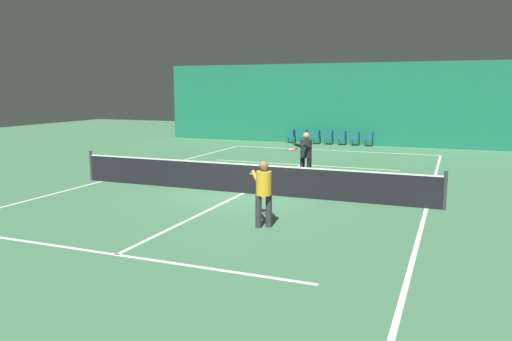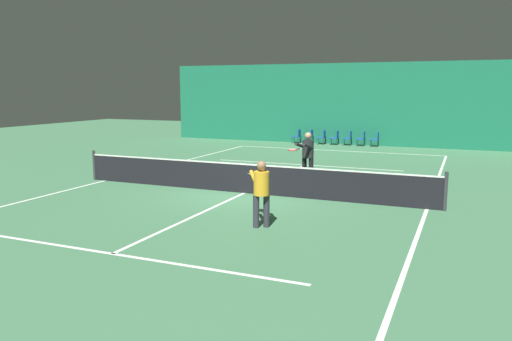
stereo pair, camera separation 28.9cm
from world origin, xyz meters
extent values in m
plane|color=#3D704C|center=(0.00, 0.00, 0.00)|extent=(60.00, 60.00, 0.00)
cube|color=#196B4C|center=(0.00, 15.08, 2.37)|extent=(23.00, 0.12, 4.74)
cube|color=white|center=(0.00, 11.90, 0.00)|extent=(11.00, 0.10, 0.00)
cube|color=white|center=(0.00, 6.40, 0.00)|extent=(8.25, 0.10, 0.00)
cube|color=white|center=(0.00, -6.40, 0.00)|extent=(8.25, 0.10, 0.00)
cube|color=white|center=(-5.50, 0.00, 0.00)|extent=(0.10, 23.80, 0.00)
cube|color=white|center=(5.50, 0.00, 0.00)|extent=(0.10, 23.80, 0.00)
cube|color=white|center=(0.00, 0.00, 0.00)|extent=(0.10, 12.80, 0.00)
cube|color=black|center=(0.00, 0.00, 0.47)|extent=(11.90, 0.02, 0.95)
cube|color=white|center=(0.00, 0.00, 0.92)|extent=(11.90, 0.02, 0.05)
cylinder|color=#333338|center=(-5.95, 0.00, 0.53)|extent=(0.10, 0.10, 1.07)
cylinder|color=#333338|center=(5.95, 0.00, 0.53)|extent=(0.10, 0.10, 1.07)
cylinder|color=#2D2D38|center=(1.90, -3.50, 0.39)|extent=(0.21, 0.21, 0.78)
cylinder|color=#2D2D38|center=(2.10, -3.36, 0.39)|extent=(0.21, 0.21, 0.78)
cylinder|color=gold|center=(2.00, -3.43, 1.07)|extent=(0.51, 0.51, 0.57)
sphere|color=#936B4C|center=(2.00, -3.43, 1.49)|extent=(0.22, 0.22, 0.22)
cylinder|color=gold|center=(1.73, -3.30, 1.20)|extent=(0.38, 0.50, 0.23)
cylinder|color=gold|center=(1.98, -3.14, 1.20)|extent=(0.38, 0.50, 0.23)
cylinder|color=black|center=(1.62, -2.88, 1.13)|extent=(0.20, 0.27, 0.03)
torus|color=black|center=(1.45, -2.63, 1.13)|extent=(0.46, 0.46, 0.03)
cylinder|color=silver|center=(1.45, -2.63, 1.13)|extent=(0.38, 0.38, 0.00)
cylinder|color=black|center=(1.39, 2.64, 0.43)|extent=(0.20, 0.20, 0.86)
cylinder|color=black|center=(1.12, 2.70, 0.43)|extent=(0.20, 0.20, 0.86)
cylinder|color=#232328|center=(1.26, 2.67, 1.17)|extent=(0.48, 0.48, 0.62)
sphere|color=tan|center=(1.26, 2.67, 1.64)|extent=(0.24, 0.24, 0.24)
cylinder|color=#232328|center=(1.35, 2.36, 1.31)|extent=(0.23, 0.60, 0.25)
cylinder|color=#232328|center=(1.04, 2.43, 1.31)|extent=(0.23, 0.60, 0.25)
cylinder|color=black|center=(1.10, 1.97, 1.24)|extent=(0.10, 0.30, 0.03)
torus|color=red|center=(1.03, 1.67, 1.24)|extent=(0.40, 0.40, 0.03)
cylinder|color=silver|center=(1.03, 1.67, 1.24)|extent=(0.33, 0.33, 0.00)
cylinder|color=#2D2D2D|center=(-3.33, 14.72, 0.20)|extent=(0.03, 0.03, 0.39)
cylinder|color=#2D2D2D|center=(-3.33, 14.34, 0.20)|extent=(0.03, 0.03, 0.39)
cylinder|color=#2D2D2D|center=(-2.95, 14.72, 0.20)|extent=(0.03, 0.03, 0.39)
cylinder|color=#2D2D2D|center=(-2.95, 14.34, 0.20)|extent=(0.03, 0.03, 0.39)
cube|color=#19479E|center=(-3.14, 14.53, 0.41)|extent=(0.44, 0.44, 0.05)
cube|color=#19479E|center=(-2.94, 14.53, 0.64)|extent=(0.04, 0.44, 0.40)
cylinder|color=#2D2D2D|center=(-2.55, 14.72, 0.20)|extent=(0.03, 0.03, 0.39)
cylinder|color=#2D2D2D|center=(-2.55, 14.34, 0.20)|extent=(0.03, 0.03, 0.39)
cylinder|color=#2D2D2D|center=(-2.17, 14.72, 0.20)|extent=(0.03, 0.03, 0.39)
cylinder|color=#2D2D2D|center=(-2.17, 14.34, 0.20)|extent=(0.03, 0.03, 0.39)
cube|color=#19479E|center=(-2.36, 14.53, 0.41)|extent=(0.44, 0.44, 0.05)
cube|color=#19479E|center=(-2.16, 14.53, 0.64)|extent=(0.04, 0.44, 0.40)
cylinder|color=#2D2D2D|center=(-1.77, 14.72, 0.20)|extent=(0.03, 0.03, 0.39)
cylinder|color=#2D2D2D|center=(-1.77, 14.34, 0.20)|extent=(0.03, 0.03, 0.39)
cylinder|color=#2D2D2D|center=(-1.39, 14.72, 0.20)|extent=(0.03, 0.03, 0.39)
cylinder|color=#2D2D2D|center=(-1.39, 14.34, 0.20)|extent=(0.03, 0.03, 0.39)
cube|color=#19479E|center=(-1.58, 14.53, 0.41)|extent=(0.44, 0.44, 0.05)
cube|color=#19479E|center=(-1.38, 14.53, 0.64)|extent=(0.04, 0.44, 0.40)
cylinder|color=#2D2D2D|center=(-0.99, 14.72, 0.20)|extent=(0.03, 0.03, 0.39)
cylinder|color=#2D2D2D|center=(-0.99, 14.34, 0.20)|extent=(0.03, 0.03, 0.39)
cylinder|color=#2D2D2D|center=(-0.61, 14.72, 0.20)|extent=(0.03, 0.03, 0.39)
cylinder|color=#2D2D2D|center=(-0.61, 14.34, 0.20)|extent=(0.03, 0.03, 0.39)
cube|color=#19479E|center=(-0.80, 14.53, 0.41)|extent=(0.44, 0.44, 0.05)
cube|color=#19479E|center=(-0.60, 14.53, 0.64)|extent=(0.04, 0.44, 0.40)
cylinder|color=#2D2D2D|center=(-0.21, 14.72, 0.20)|extent=(0.03, 0.03, 0.39)
cylinder|color=#2D2D2D|center=(-0.21, 14.34, 0.20)|extent=(0.03, 0.03, 0.39)
cylinder|color=#2D2D2D|center=(0.17, 14.72, 0.20)|extent=(0.03, 0.03, 0.39)
cylinder|color=#2D2D2D|center=(0.17, 14.34, 0.20)|extent=(0.03, 0.03, 0.39)
cube|color=#19479E|center=(-0.02, 14.53, 0.41)|extent=(0.44, 0.44, 0.05)
cube|color=#19479E|center=(0.18, 14.53, 0.64)|extent=(0.04, 0.44, 0.40)
cylinder|color=#2D2D2D|center=(0.57, 14.72, 0.20)|extent=(0.03, 0.03, 0.39)
cylinder|color=#2D2D2D|center=(0.57, 14.34, 0.20)|extent=(0.03, 0.03, 0.39)
cylinder|color=#2D2D2D|center=(0.95, 14.72, 0.20)|extent=(0.03, 0.03, 0.39)
cylinder|color=#2D2D2D|center=(0.95, 14.34, 0.20)|extent=(0.03, 0.03, 0.39)
cube|color=#19479E|center=(0.76, 14.53, 0.41)|extent=(0.44, 0.44, 0.05)
cube|color=#19479E|center=(0.96, 14.53, 0.64)|extent=(0.04, 0.44, 0.40)
cylinder|color=#2D2D2D|center=(1.35, 14.72, 0.20)|extent=(0.03, 0.03, 0.39)
cylinder|color=#2D2D2D|center=(1.35, 14.34, 0.20)|extent=(0.03, 0.03, 0.39)
cylinder|color=#2D2D2D|center=(1.73, 14.72, 0.20)|extent=(0.03, 0.03, 0.39)
cylinder|color=#2D2D2D|center=(1.73, 14.34, 0.20)|extent=(0.03, 0.03, 0.39)
cube|color=#19479E|center=(1.54, 14.53, 0.41)|extent=(0.44, 0.44, 0.05)
cube|color=#19479E|center=(1.74, 14.53, 0.64)|extent=(0.04, 0.44, 0.40)
camera|label=1|loc=(6.12, -14.19, 3.26)|focal=35.00mm
camera|label=2|loc=(6.39, -14.08, 3.26)|focal=35.00mm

